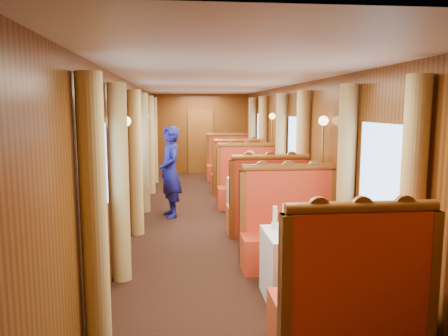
{
  "coord_description": "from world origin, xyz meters",
  "views": [
    {
      "loc": [
        -0.67,
        -7.88,
        2.06
      ],
      "look_at": [
        0.08,
        -0.58,
        1.05
      ],
      "focal_mm": 35.0,
      "sensor_mm": 36.0,
      "label": 1
    }
  ],
  "objects": [
    {
      "name": "curtain_right_far_a",
      "position": [
        1.38,
        2.72,
        1.18
      ],
      "size": [
        0.22,
        0.22,
        2.35
      ],
      "primitive_type": "cylinder",
      "color": "tan",
      "rests_on": "floor"
    },
    {
      "name": "curtain_right_far_b",
      "position": [
        1.38,
        4.28,
        1.18
      ],
      "size": [
        0.22,
        0.22,
        2.35
      ],
      "primitive_type": "cylinder",
      "color": "tan",
      "rests_on": "floor"
    },
    {
      "name": "table_mid",
      "position": [
        0.75,
        0.0,
        0.38
      ],
      "size": [
        1.05,
        0.72,
        0.75
      ],
      "primitive_type": "cube",
      "color": "white",
      "rests_on": "floor"
    },
    {
      "name": "wall_far",
      "position": [
        0.0,
        6.0,
        1.25
      ],
      "size": [
        3.0,
        0.01,
        2.5
      ],
      "primitive_type": null,
      "rotation": [
        1.57,
        0.0,
        0.0
      ],
      "color": "brown",
      "rests_on": "floor"
    },
    {
      "name": "teapot_left",
      "position": [
        0.53,
        -3.59,
        0.81
      ],
      "size": [
        0.17,
        0.14,
        0.12
      ],
      "primitive_type": null,
      "rotation": [
        0.0,
        0.0,
        0.16
      ],
      "color": "silver",
      "rests_on": "tea_tray"
    },
    {
      "name": "curtain_right_mid_b",
      "position": [
        1.38,
        0.78,
        1.18
      ],
      "size": [
        0.22,
        0.22,
        2.35
      ],
      "primitive_type": "cylinder",
      "color": "tan",
      "rests_on": "floor"
    },
    {
      "name": "doorway_far",
      "position": [
        0.0,
        5.97,
        1.0
      ],
      "size": [
        0.8,
        0.04,
        2.0
      ],
      "primitive_type": "cube",
      "color": "brown",
      "rests_on": "floor"
    },
    {
      "name": "sconce_left_fore",
      "position": [
        -1.4,
        -1.75,
        1.38
      ],
      "size": [
        0.14,
        0.14,
        1.95
      ],
      "color": "#BF8C3F",
      "rests_on": "floor"
    },
    {
      "name": "sconce_right_aft",
      "position": [
        1.4,
        1.75,
        1.38
      ],
      "size": [
        0.14,
        0.14,
        1.95
      ],
      "color": "#BF8C3F",
      "rests_on": "floor"
    },
    {
      "name": "banquette_mid_fwd",
      "position": [
        0.75,
        -1.01,
        0.42
      ],
      "size": [
        1.3,
        0.55,
        1.34
      ],
      "color": "#AD1314",
      "rests_on": "floor"
    },
    {
      "name": "sconce_left_aft",
      "position": [
        -1.4,
        1.75,
        1.38
      ],
      "size": [
        0.14,
        0.14,
        1.95
      ],
      "color": "#BF8C3F",
      "rests_on": "floor"
    },
    {
      "name": "passenger",
      "position": [
        0.75,
        0.77,
        0.74
      ],
      "size": [
        0.4,
        0.44,
        0.76
      ],
      "color": "beige",
      "rests_on": "banquette_mid_aft"
    },
    {
      "name": "floor",
      "position": [
        0.0,
        0.0,
        0.0
      ],
      "size": [
        3.0,
        12.0,
        0.01
      ],
      "primitive_type": null,
      "color": "black",
      "rests_on": "ground"
    },
    {
      "name": "window_right_mid",
      "position": [
        1.49,
        0.0,
        1.45
      ],
      "size": [
        0.01,
        1.2,
        0.9
      ],
      "primitive_type": null,
      "rotation": [
        1.57,
        0.0,
        -1.57
      ],
      "color": "#7FADE5",
      "rests_on": "wall_right"
    },
    {
      "name": "fruit_plate",
      "position": [
        1.05,
        -3.64,
        0.77
      ],
      "size": [
        0.2,
        0.2,
        0.05
      ],
      "rotation": [
        0.0,
        0.0,
        0.4
      ],
      "color": "white",
      "rests_on": "table_near"
    },
    {
      "name": "wall_left",
      "position": [
        -1.5,
        0.0,
        1.25
      ],
      "size": [
        0.01,
        12.0,
        2.5
      ],
      "primitive_type": null,
      "rotation": [
        1.57,
        0.0,
        1.57
      ],
      "color": "brown",
      "rests_on": "floor"
    },
    {
      "name": "wall_near",
      "position": [
        0.0,
        -6.0,
        1.25
      ],
      "size": [
        3.0,
        0.01,
        2.5
      ],
      "primitive_type": null,
      "rotation": [
        -1.57,
        0.0,
        0.0
      ],
      "color": "brown",
      "rests_on": "floor"
    },
    {
      "name": "window_left_mid",
      "position": [
        -1.49,
        0.0,
        1.45
      ],
      "size": [
        0.01,
        1.2,
        0.9
      ],
      "primitive_type": null,
      "rotation": [
        1.57,
        0.0,
        1.57
      ],
      "color": "#7FADE5",
      "rests_on": "wall_left"
    },
    {
      "name": "curtain_left_mid_b",
      "position": [
        -1.38,
        0.78,
        1.18
      ],
      "size": [
        0.22,
        0.22,
        2.35
      ],
      "primitive_type": "cylinder",
      "color": "tan",
      "rests_on": "floor"
    },
    {
      "name": "banquette_far_fwd",
      "position": [
        0.75,
        2.49,
        0.42
      ],
      "size": [
        1.3,
        0.55,
        1.34
      ],
      "color": "#AD1314",
      "rests_on": "floor"
    },
    {
      "name": "steward",
      "position": [
        -0.85,
        0.34,
        0.86
      ],
      "size": [
        0.58,
        0.72,
        1.73
      ],
      "primitive_type": "imported",
      "rotation": [
        0.0,
        0.0,
        -1.27
      ],
      "color": "navy",
      "rests_on": "floor"
    },
    {
      "name": "curtain_left_near_b",
      "position": [
        -1.38,
        -2.72,
        1.18
      ],
      "size": [
        0.22,
        0.22,
        2.35
      ],
      "primitive_type": "cylinder",
      "color": "tan",
      "rests_on": "floor"
    },
    {
      "name": "table_near",
      "position": [
        0.75,
        -3.5,
        0.38
      ],
      "size": [
        1.05,
        0.72,
        0.75
      ],
      "primitive_type": "cube",
      "color": "white",
      "rests_on": "floor"
    },
    {
      "name": "rose_vase_far",
      "position": [
        0.75,
        3.53,
        0.93
      ],
      "size": [
        0.06,
        0.06,
        0.36
      ],
      "rotation": [
        0.0,
        0.0,
        -0.0
      ],
      "color": "silver",
      "rests_on": "table_far"
    },
    {
      "name": "teapot_right",
      "position": [
        0.72,
        -3.63,
        0.81
      ],
      "size": [
        0.17,
        0.14,
        0.13
      ],
      "primitive_type": null,
      "rotation": [
        0.0,
        0.0,
        0.15
      ],
      "color": "silver",
      "rests_on": "tea_tray"
    },
    {
      "name": "ceiling",
      "position": [
        0.0,
        0.0,
        2.5
      ],
      "size": [
        3.0,
        12.0,
        0.01
      ],
      "primitive_type": null,
      "rotation": [
        3.14,
        0.0,
        0.0
      ],
      "color": "silver",
      "rests_on": "wall_left"
    },
    {
      "name": "curtain_right_mid_a",
      "position": [
        1.38,
        -0.78,
        1.18
      ],
      "size": [
        0.22,
        0.22,
        2.35
      ],
      "primitive_type": "cylinder",
      "color": "tan",
      "rests_on": "floor"
    },
    {
      "name": "banquette_mid_aft",
      "position": [
        0.75,
        1.01,
        0.42
      ],
      "size": [
        1.3,
        0.55,
        1.34
      ],
      "color": "#AD1314",
      "rests_on": "floor"
    },
    {
      "name": "window_left_far",
      "position": [
        -1.49,
        3.5,
        1.45
      ],
      "size": [
        0.01,
        1.2,
        0.9
      ],
      "primitive_type": null,
      "rotation": [
        1.57,
        0.0,
        1.57
      ],
      "color": "#7FADE5",
      "rests_on": "wall_left"
    },
    {
      "name": "window_right_near",
      "position": [
        1.49,
        -3.5,
        1.45
      ],
      "size": [
        0.01,
        1.2,
        0.9
      ],
      "primitive_type": null,
      "rotation": [
        1.57,
        0.0,
        -1.57
      ],
      "color": "#7FADE5",
      "rests_on": "wall_right"
    },
    {
      "name": "curtain_left_near_a",
      "position": [
        -1.38,
        -4.28,
        1.18
      ],
      "size": [
        0.22,
        0.22,
        2.35
      ],
      "primitive_type": "cylinder",
      "color": "tan",
      "rests_on": "floor"
    },
    {
      "name": "curtain_left_mid_a",
      "position": [
        -1.38,
        -0.78,
        1.18
      ],
      "size": [
        0.22,
        0.22,
        2.35
      ],
      "primitive_type": "cylinder",
      "color": "tan",
      "rests_on": "floor"
    },
    {
      "name": "cup_inboard",
      "position": [
        0.34,
        -3.38,
        0.86
      ],
      "size": [
        0.08,
        0.08,
        0.26
      ],
      "rotation": [
        0.0,
        0.0,
        -0.34
      ],
      "color": "white",
      "rests_on": "table_near"
    },
    {
      "name": "banquette_far_aft",
      "position": [
        0.75,
        4.51,
        0.42
      ],
      "size": [
        1.3,
        0.55,
        1.34
      ],
      "color": "#AD1314",
      "rests_on": "floor"
    },
    {
      "name": "table_far",
      "position": [
        0.75,
        3.5,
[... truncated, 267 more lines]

